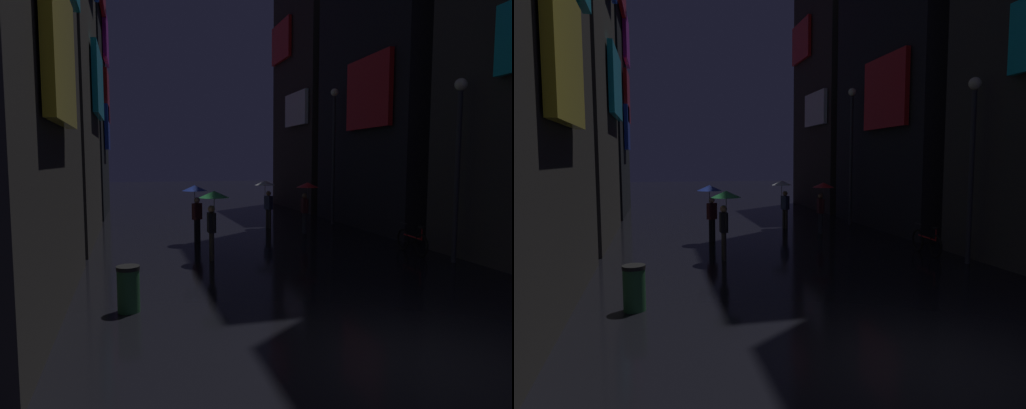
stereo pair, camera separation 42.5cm
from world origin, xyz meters
The scene contains 12 objects.
ground_plane centered at (0.00, 0.00, 0.00)m, with size 120.00×120.00×0.00m, color black.
building_left_mid centered at (-7.49, 12.79, 7.94)m, with size 4.25×7.56×15.88m.
building_left_far centered at (-7.47, 21.61, 7.99)m, with size 4.25×7.22×15.94m.
building_right_far centered at (7.49, 21.52, 7.61)m, with size 4.25×7.05×15.21m.
pedestrian_midstreet_centre_green centered at (-1.84, 7.81, 1.67)m, with size 0.90×0.90×2.12m.
pedestrian_midstreet_left_clear centered at (1.60, 13.76, 1.67)m, with size 0.90×0.90×2.12m.
pedestrian_near_crossing_red centered at (2.74, 11.84, 1.67)m, with size 0.90×0.90×2.12m.
pedestrian_foreground_left_blue centered at (-1.93, 10.96, 1.67)m, with size 0.90×0.90×2.12m.
bicycle_parked_at_storefront centered at (4.60, 7.21, 0.39)m, with size 0.18×1.82×0.96m.
streetlamp_right_near centered at (5.00, 5.72, 3.37)m, with size 0.36×0.36×5.36m.
streetlamp_right_far centered at (5.00, 14.13, 3.88)m, with size 0.36×0.36×6.32m.
trash_bin centered at (-4.30, 3.69, 0.47)m, with size 0.46×0.46×0.93m.
Camera 2 is at (-3.80, -5.66, 3.02)m, focal length 32.00 mm.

